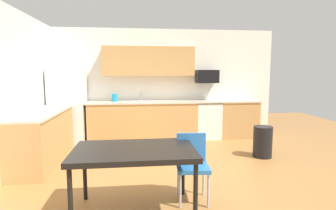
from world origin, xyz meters
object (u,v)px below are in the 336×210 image
Objects in this scene: oven_range at (207,120)px; microwave at (207,76)px; refrigerator at (68,106)px; trash_bin at (263,142)px; kettle at (115,98)px; chair_near_table at (192,161)px; dining_table at (134,154)px.

microwave reaches higher than oven_range.
refrigerator reaches higher than trash_bin.
microwave is 2.70× the size of kettle.
oven_range reaches higher than trash_bin.
chair_near_table is 2.35m from trash_bin.
chair_near_table is (2.26, -3.15, -0.36)m from refrigerator.
trash_bin is at bearing 36.49° from dining_table.
dining_table is 3.57m from kettle.
oven_range is 1.07× the size of chair_near_table.
dining_table is at bearing -82.29° from kettle.
trash_bin is at bearing 42.42° from chair_near_table.
dining_table is (-1.79, -3.47, 0.25)m from oven_range.
oven_range is at bearing -90.00° from microwave.
dining_table is 0.80m from chair_near_table.
microwave reaches higher than kettle.
trash_bin is 3.47m from kettle.
trash_bin is (0.67, -1.65, -0.16)m from oven_range.
chair_near_table reaches higher than dining_table.
chair_near_table is at bearing -107.63° from microwave.
microwave reaches higher than trash_bin.
microwave is at bearing 110.78° from trash_bin.
refrigerator is 2.87× the size of trash_bin.
microwave is 0.39× the size of dining_table.
microwave is at bearing 72.37° from chair_near_table.
dining_table is 7.00× the size of kettle.
chair_near_table is 1.42× the size of trash_bin.
oven_range is 1.52× the size of trash_bin.
dining_table is at bearing -117.29° from oven_range.
chair_near_table is at bearing -108.14° from oven_range.
microwave is (3.32, 0.18, 0.67)m from refrigerator.
trash_bin is (1.72, 1.58, -0.20)m from chair_near_table.
microwave is at bearing 3.10° from refrigerator.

